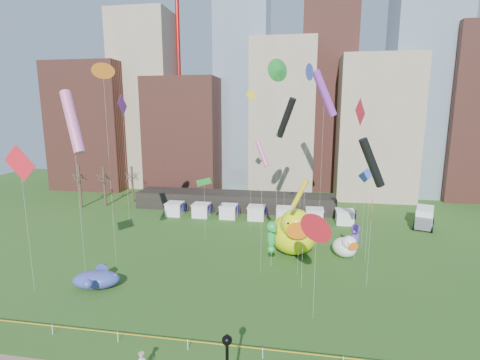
% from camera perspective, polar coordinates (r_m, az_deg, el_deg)
% --- Properties ---
extents(ground, '(160.00, 160.00, 0.00)m').
position_cam_1_polar(ground, '(32.09, -8.23, -25.02)').
color(ground, '#285219').
rests_on(ground, ground).
extents(skyline, '(101.00, 23.00, 68.00)m').
position_cam_1_polar(skyline, '(85.97, 5.70, 12.60)').
color(skyline, brown).
rests_on(skyline, ground).
extents(pavilion, '(38.00, 6.00, 3.20)m').
position_cam_1_polar(pavilion, '(69.92, -0.85, -3.34)').
color(pavilion, black).
rests_on(pavilion, ground).
extents(vendor_tents, '(33.24, 2.80, 2.40)m').
position_cam_1_polar(vendor_tents, '(63.59, 2.62, -5.26)').
color(vendor_tents, white).
rests_on(vendor_tents, ground).
extents(bare_trees, '(8.44, 6.44, 8.50)m').
position_cam_1_polar(bare_trees, '(77.17, -20.55, -0.85)').
color(bare_trees, '#382B21').
rests_on(bare_trees, ground).
extents(caution_tape, '(50.00, 0.06, 0.90)m').
position_cam_1_polar(caution_tape, '(31.70, -8.27, -24.02)').
color(caution_tape, white).
rests_on(caution_tape, ground).
extents(big_duck, '(7.21, 9.06, 6.66)m').
position_cam_1_polar(big_duck, '(48.61, 8.52, -8.09)').
color(big_duck, '#EBF80C').
rests_on(big_duck, ground).
extents(small_duck, '(4.12, 4.54, 3.17)m').
position_cam_1_polar(small_duck, '(49.55, 16.34, -10.03)').
color(small_duck, white).
rests_on(small_duck, ground).
extents(seahorse_green, '(1.69, 1.92, 5.66)m').
position_cam_1_polar(seahorse_green, '(44.33, 4.99, -8.61)').
color(seahorse_green, silver).
rests_on(seahorse_green, ground).
extents(seahorse_purple, '(1.48, 1.71, 4.73)m').
position_cam_1_polar(seahorse_purple, '(48.53, 17.80, -8.33)').
color(seahorse_purple, silver).
rests_on(seahorse_purple, ground).
extents(whale_inflatable, '(5.47, 6.41, 2.20)m').
position_cam_1_polar(whale_inflatable, '(43.09, -21.68, -14.27)').
color(whale_inflatable, '#4B348F').
rests_on(whale_inflatable, ground).
extents(box_truck, '(4.64, 7.32, 2.92)m').
position_cam_1_polar(box_truck, '(67.21, 27.12, -5.24)').
color(box_truck, white).
rests_on(box_truck, ground).
extents(kite_0, '(1.70, 3.05, 20.36)m').
position_cam_1_polar(kite_0, '(48.15, 18.46, 9.88)').
color(kite_0, silver).
rests_on(kite_0, ground).
extents(kite_1, '(1.80, 1.26, 15.63)m').
position_cam_1_polar(kite_1, '(39.96, 3.50, 4.16)').
color(kite_1, silver).
rests_on(kite_1, ground).
extents(kite_2, '(3.78, 1.95, 15.68)m').
position_cam_1_polar(kite_2, '(46.49, 20.10, 2.58)').
color(kite_2, silver).
rests_on(kite_2, ground).
extents(kite_3, '(1.64, 2.79, 9.20)m').
position_cam_1_polar(kite_3, '(51.86, -5.69, -0.34)').
color(kite_3, silver).
rests_on(kite_3, ground).
extents(kite_4, '(1.98, 0.65, 11.34)m').
position_cam_1_polar(kite_4, '(41.03, 9.48, -2.09)').
color(kite_4, silver).
rests_on(kite_4, ground).
extents(kite_5, '(0.72, 1.59, 23.23)m').
position_cam_1_polar(kite_5, '(36.76, 10.78, 16.22)').
color(kite_5, silver).
rests_on(kite_5, ground).
extents(kite_6, '(0.69, 2.99, 10.24)m').
position_cam_1_polar(kite_6, '(40.39, 20.12, -4.31)').
color(kite_6, silver).
rests_on(kite_6, ground).
extents(kite_7, '(0.27, 3.39, 21.41)m').
position_cam_1_polar(kite_7, '(60.93, -18.07, 10.97)').
color(kite_7, silver).
rests_on(kite_7, ground).
extents(kite_8, '(3.69, 0.35, 15.54)m').
position_cam_1_polar(kite_8, '(41.66, -31.42, 2.13)').
color(kite_8, silver).
rests_on(kite_8, ground).
extents(kite_9, '(3.74, 3.24, 20.93)m').
position_cam_1_polar(kite_9, '(40.97, -24.96, 8.31)').
color(kite_9, silver).
rests_on(kite_9, ground).
extents(kite_10, '(3.39, 3.09, 20.76)m').
position_cam_1_polar(kite_10, '(54.91, 7.29, 9.70)').
color(kite_10, silver).
rests_on(kite_10, ground).
extents(kite_11, '(1.71, 2.50, 24.99)m').
position_cam_1_polar(kite_11, '(46.06, 6.16, 16.84)').
color(kite_11, silver).
rests_on(kite_11, ground).
extents(kite_12, '(1.62, 0.64, 21.96)m').
position_cam_1_polar(kite_12, '(56.21, 1.77, 12.06)').
color(kite_12, silver).
rests_on(kite_12, ground).
extents(kite_13, '(1.93, 0.75, 11.26)m').
position_cam_1_polar(kite_13, '(51.34, 19.25, 0.47)').
color(kite_13, silver).
rests_on(kite_13, ground).
extents(kite_14, '(1.34, 1.51, 24.13)m').
position_cam_1_polar(kite_14, '(45.60, -20.84, 15.69)').
color(kite_14, silver).
rests_on(kite_14, ground).
extents(kite_15, '(4.28, 2.24, 24.83)m').
position_cam_1_polar(kite_15, '(56.70, 13.20, 13.18)').
color(kite_15, silver).
rests_on(kite_15, ground).
extents(kite_16, '(1.95, 2.03, 9.97)m').
position_cam_1_polar(kite_16, '(32.43, 12.00, -7.41)').
color(kite_16, silver).
rests_on(kite_16, ground).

